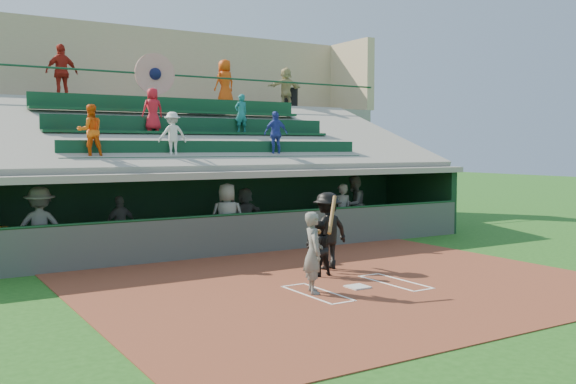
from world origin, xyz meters
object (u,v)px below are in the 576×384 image
batter_at_plate (314,252)px  trash_bin (291,99)px  water_cooler (0,235)px  white_table (3,256)px  catcher (318,249)px  home_plate (358,287)px

batter_at_plate → trash_bin: size_ratio=2.20×
water_cooler → trash_bin: (12.57, 7.08, 4.18)m
trash_bin → white_table: bearing=-150.6°
batter_at_plate → catcher: batter_at_plate is taller
water_cooler → trash_bin: size_ratio=0.43×
white_table → trash_bin: trash_bin is taller
white_table → batter_at_plate: bearing=-60.4°
white_table → water_cooler: (-0.07, -0.02, 0.51)m
batter_at_plate → water_cooler: bearing=130.3°
white_table → trash_bin: size_ratio=0.81×
home_plate → batter_at_plate: size_ratio=0.22×
home_plate → batter_at_plate: 1.34m
catcher → trash_bin: (6.51, 11.65, 4.39)m
white_table → water_cooler: water_cooler is taller
catcher → white_table: catcher is taller
batter_at_plate → catcher: size_ratio=1.55×
white_table → water_cooler: bearing=-175.0°
home_plate → white_table: white_table is taller
home_plate → white_table: (-6.02, 6.02, 0.32)m
batter_at_plate → trash_bin: (7.55, 13.01, 4.19)m
water_cooler → white_table: bearing=15.3°
water_cooler → catcher: bearing=-37.0°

